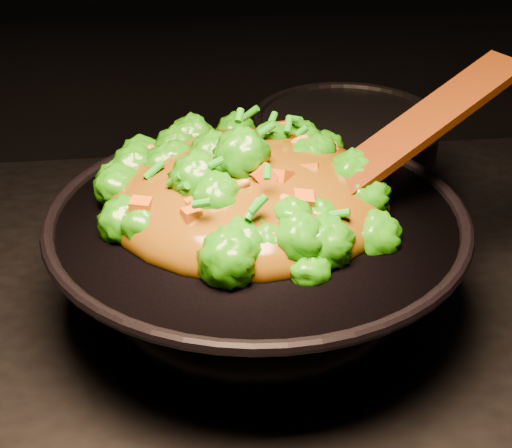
{
  "coord_description": "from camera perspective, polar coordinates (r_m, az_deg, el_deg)",
  "views": [
    {
      "loc": [
        -0.17,
        -0.55,
        1.38
      ],
      "look_at": [
        -0.1,
        0.09,
        0.99
      ],
      "focal_mm": 55.0,
      "sensor_mm": 36.0,
      "label": 1
    }
  ],
  "objects": [
    {
      "name": "wok",
      "position": [
        0.76,
        0.08,
        -2.9
      ],
      "size": [
        0.39,
        0.39,
        0.11
      ],
      "primitive_type": null,
      "rotation": [
        0.0,
        0.0,
        -0.02
      ],
      "color": "black",
      "rests_on": "stovetop"
    },
    {
      "name": "stir_fry",
      "position": [
        0.73,
        -0.61,
        4.74
      ],
      "size": [
        0.32,
        0.32,
        0.09
      ],
      "primitive_type": null,
      "rotation": [
        0.0,
        0.0,
        0.19
      ],
      "color": "#1E7708",
      "rests_on": "wok"
    },
    {
      "name": "spatula",
      "position": [
        0.75,
        9.56,
        5.35
      ],
      "size": [
        0.29,
        0.17,
        0.13
      ],
      "primitive_type": "cube",
      "rotation": [
        0.0,
        -0.38,
        0.44
      ],
      "color": "#3E1804",
      "rests_on": "wok"
    },
    {
      "name": "back_pot",
      "position": [
        0.95,
        6.5,
        4.56
      ],
      "size": [
        0.27,
        0.27,
        0.12
      ],
      "primitive_type": "cylinder",
      "rotation": [
        0.0,
        0.0,
        0.34
      ],
      "color": "black",
      "rests_on": "stovetop"
    }
  ]
}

